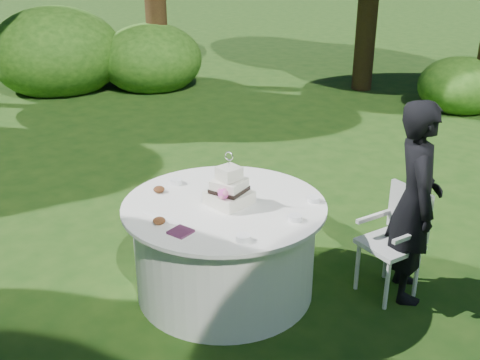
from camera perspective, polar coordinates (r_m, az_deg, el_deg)
name	(u,v)px	position (r m, az deg, el deg)	size (l,w,h in m)	color
ground	(225,289)	(4.65, -1.51, -10.99)	(80.00, 80.00, 0.00)	#183A10
napkins	(181,232)	(3.86, -6.04, -5.26)	(0.14, 0.14, 0.02)	#451D38
feather_plume	(166,219)	(4.04, -7.50, -3.99)	(0.48, 0.07, 0.01)	white
guest	(415,202)	(4.43, 17.37, -2.18)	(0.58, 0.38, 1.59)	black
table	(225,247)	(4.44, -1.56, -6.83)	(1.56, 1.56, 0.77)	white
cake	(229,190)	(4.21, -1.12, -1.03)	(0.32, 0.33, 0.42)	silver
chair	(397,233)	(4.54, 15.70, -5.23)	(0.52, 0.52, 0.88)	white
votives	(249,200)	(4.28, 0.91, -2.01)	(1.23, 0.94, 0.04)	white
petal_cups	(159,204)	(4.24, -8.22, -2.43)	(0.48, 0.49, 0.05)	#562D16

